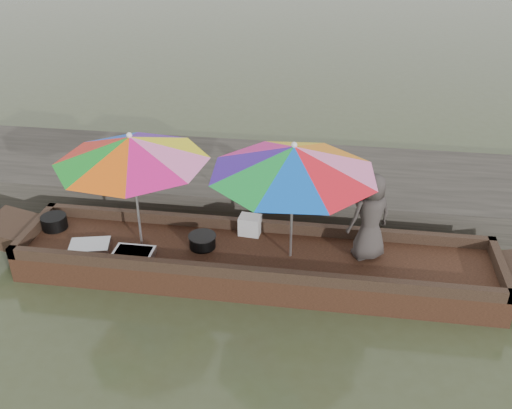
# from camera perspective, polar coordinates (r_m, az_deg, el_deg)

# --- Properties ---
(water) EXTENTS (80.00, 80.00, 0.00)m
(water) POSITION_cam_1_polar(r_m,az_deg,el_deg) (7.50, -0.11, -7.05)
(water) COLOR #434D31
(water) RESTS_ON ground
(dock) EXTENTS (22.00, 2.20, 0.50)m
(dock) POSITION_cam_1_polar(r_m,az_deg,el_deg) (9.23, 1.92, 2.24)
(dock) COLOR #2D2B26
(dock) RESTS_ON ground
(boat_hull) EXTENTS (6.09, 1.20, 0.35)m
(boat_hull) POSITION_cam_1_polar(r_m,az_deg,el_deg) (7.40, -0.11, -5.96)
(boat_hull) COLOR black
(boat_hull) RESTS_ON water
(cooking_pot) EXTENTS (0.34, 0.34, 0.18)m
(cooking_pot) POSITION_cam_1_polar(r_m,az_deg,el_deg) (8.23, -19.53, -1.66)
(cooking_pot) COLOR black
(cooking_pot) RESTS_ON boat_hull
(tray_crayfish) EXTENTS (0.50, 0.35, 0.09)m
(tray_crayfish) POSITION_cam_1_polar(r_m,az_deg,el_deg) (7.35, -12.17, -4.91)
(tray_crayfish) COLOR silver
(tray_crayfish) RESTS_ON boat_hull
(tray_scallop) EXTENTS (0.57, 0.46, 0.06)m
(tray_scallop) POSITION_cam_1_polar(r_m,az_deg,el_deg) (7.68, -16.30, -3.99)
(tray_scallop) COLOR silver
(tray_scallop) RESTS_ON boat_hull
(charcoal_grill) EXTENTS (0.34, 0.34, 0.16)m
(charcoal_grill) POSITION_cam_1_polar(r_m,az_deg,el_deg) (7.40, -5.38, -3.72)
(charcoal_grill) COLOR black
(charcoal_grill) RESTS_ON boat_hull
(supply_bag) EXTENTS (0.30, 0.25, 0.26)m
(supply_bag) POSITION_cam_1_polar(r_m,az_deg,el_deg) (7.62, -0.61, -2.07)
(supply_bag) COLOR silver
(supply_bag) RESTS_ON boat_hull
(vendor) EXTENTS (0.67, 0.60, 1.15)m
(vendor) POSITION_cam_1_polar(r_m,az_deg,el_deg) (7.07, 11.36, -1.20)
(vendor) COLOR #38322F
(vendor) RESTS_ON boat_hull
(umbrella_bow) EXTENTS (2.32, 2.32, 1.55)m
(umbrella_bow) POSITION_cam_1_polar(r_m,az_deg,el_deg) (7.24, -11.94, 1.33)
(umbrella_bow) COLOR #FFEF14
(umbrella_bow) RESTS_ON boat_hull
(umbrella_stern) EXTENTS (2.57, 2.57, 1.55)m
(umbrella_stern) POSITION_cam_1_polar(r_m,az_deg,el_deg) (6.85, 3.64, 0.24)
(umbrella_stern) COLOR pink
(umbrella_stern) RESTS_ON boat_hull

